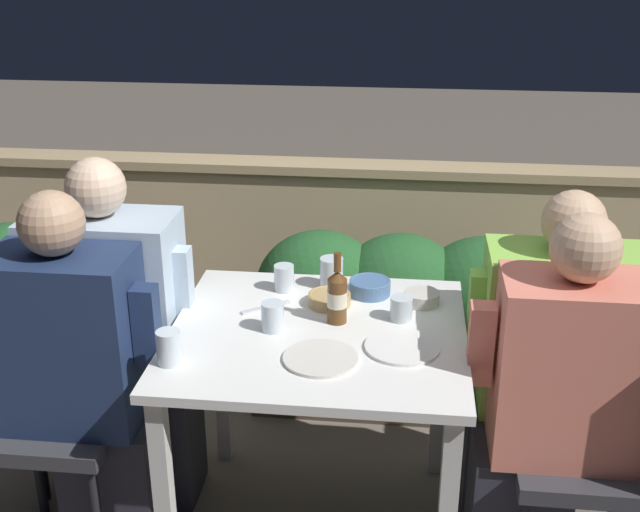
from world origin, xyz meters
name	(u,v)px	position (x,y,z in m)	size (l,w,h in m)	color
parapet_wall	(351,254)	(0.00, 1.36, 0.45)	(9.00, 0.18, 0.90)	tan
dining_table	(318,361)	(0.00, 0.00, 0.65)	(0.90, 0.83, 0.76)	white
planter_hedge	(400,314)	(0.25, 0.81, 0.42)	(1.19, 0.47, 0.76)	brown
chair_left_near	(26,396)	(-0.90, -0.13, 0.54)	(0.41, 0.41, 0.88)	#333338
person_navy_jumper	(84,381)	(-0.71, -0.13, 0.61)	(0.50, 0.26, 1.22)	#282833
chair_left_far	(69,354)	(-0.87, 0.14, 0.54)	(0.41, 0.41, 0.88)	#333338
person_blue_shirt	(122,338)	(-0.68, 0.14, 0.62)	(0.52, 0.26, 1.24)	#282833
chair_right_near	(617,432)	(0.89, -0.12, 0.54)	(0.41, 0.41, 0.88)	#333338
person_coral_top	(551,410)	(0.69, -0.12, 0.61)	(0.49, 0.26, 1.21)	#282833
chair_right_far	(604,387)	(0.90, 0.12, 0.54)	(0.41, 0.41, 0.88)	#333338
person_green_blouse	(543,371)	(0.71, 0.12, 0.59)	(0.52, 0.26, 1.19)	#282833
beer_bottle	(337,296)	(0.05, 0.07, 0.85)	(0.06, 0.06, 0.23)	brown
plate_0	(402,347)	(0.26, -0.08, 0.76)	(0.22, 0.22, 0.01)	white
plate_1	(321,358)	(0.03, -0.17, 0.76)	(0.22, 0.22, 0.01)	silver
bowl_0	(422,297)	(0.31, 0.22, 0.78)	(0.11, 0.11, 0.04)	beige
bowl_1	(370,286)	(0.14, 0.28, 0.79)	(0.14, 0.14, 0.05)	#4C709E
bowl_2	(329,298)	(0.02, 0.18, 0.78)	(0.14, 0.14, 0.04)	tan
glass_cup_0	(332,273)	(0.01, 0.32, 0.81)	(0.08, 0.08, 0.11)	silver
glass_cup_1	(284,278)	(-0.15, 0.28, 0.80)	(0.07, 0.07, 0.09)	silver
glass_cup_2	(273,317)	(-0.14, -0.01, 0.80)	(0.07, 0.07, 0.09)	silver
glass_cup_3	(169,347)	(-0.39, -0.24, 0.81)	(0.07, 0.07, 0.10)	silver
glass_cup_4	(401,308)	(0.25, 0.10, 0.80)	(0.07, 0.07, 0.08)	silver
fork_0	(266,308)	(-0.18, 0.13, 0.76)	(0.15, 0.12, 0.01)	silver
potted_plant	(14,291)	(-1.37, 0.75, 0.47)	(0.36, 0.36, 0.77)	#B2A899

